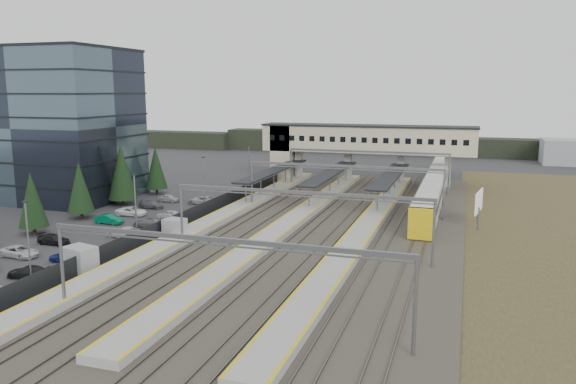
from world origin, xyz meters
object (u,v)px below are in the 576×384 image
(relay_cabin_far, at_px, (175,228))
(train, at_px, (436,184))
(footbridge, at_px, (352,142))
(billboard, at_px, (479,203))
(relay_cabin_near, at_px, (80,259))
(office_building, at_px, (53,124))

(relay_cabin_far, distance_m, train, 47.13)
(footbridge, xyz_separation_m, billboard, (22.84, -29.90, -4.76))
(relay_cabin_far, height_order, billboard, billboard)
(train, bearing_deg, relay_cabin_near, -120.86)
(relay_cabin_near, height_order, footbridge, footbridge)
(billboard, bearing_deg, office_building, -179.92)
(relay_cabin_near, bearing_deg, relay_cabin_far, 81.14)
(relay_cabin_near, xyz_separation_m, footbridge, (14.78, 61.43, 6.68))
(billboard, bearing_deg, relay_cabin_near, -140.04)
(relay_cabin_near, distance_m, relay_cabin_far, 14.87)
(train, height_order, billboard, billboard)
(footbridge, bearing_deg, office_building, -145.53)
(office_building, distance_m, relay_cabin_far, 37.11)
(relay_cabin_near, xyz_separation_m, train, (31.08, 52.01, 0.88))
(office_building, xyz_separation_m, billboard, (66.55, 0.10, -9.02))
(office_building, bearing_deg, footbridge, 34.47)
(office_building, height_order, relay_cabin_near, office_building)
(relay_cabin_near, distance_m, footbridge, 63.53)
(relay_cabin_far, relative_size, train, 0.04)
(office_building, bearing_deg, billboard, 0.08)
(relay_cabin_near, bearing_deg, billboard, 39.96)
(relay_cabin_far, bearing_deg, billboard, 25.47)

